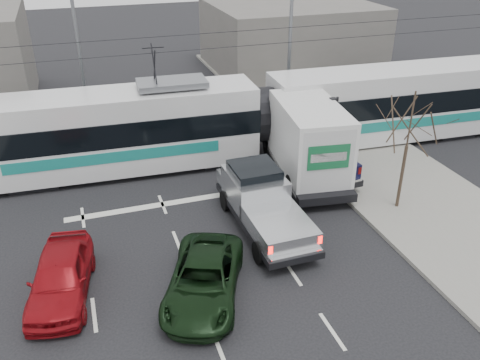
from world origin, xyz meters
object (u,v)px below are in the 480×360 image
object	(u,v)px
silver_pickup	(261,200)
traffic_signal	(333,119)
green_car	(204,280)
red_car	(61,276)
box_truck	(305,140)
bare_tree	(410,125)
navy_pickup	(306,149)
street_lamp_near	(287,32)
tram	(261,116)
street_lamp_far	(74,39)

from	to	relation	value
silver_pickup	traffic_signal	bearing A→B (deg)	33.97
green_car	red_car	distance (m)	4.61
silver_pickup	red_car	distance (m)	7.86
box_truck	red_car	world-z (taller)	box_truck
bare_tree	navy_pickup	size ratio (longest dim) A/B	0.86
navy_pickup	silver_pickup	bearing A→B (deg)	-140.40
red_car	bare_tree	bearing A→B (deg)	15.00
green_car	red_car	world-z (taller)	red_car
street_lamp_near	tram	world-z (taller)	street_lamp_near
street_lamp_near	navy_pickup	xyz separation A→B (m)	(-1.85, -7.02, -3.94)
street_lamp_far	red_car	xyz separation A→B (m)	(-1.67, -14.72, -4.36)
street_lamp_near	red_car	xyz separation A→B (m)	(-13.17, -12.72, -4.36)
bare_tree	street_lamp_near	bearing A→B (deg)	91.42
traffic_signal	red_car	bearing A→B (deg)	-157.07
traffic_signal	red_car	size ratio (longest dim) A/B	0.81
bare_tree	traffic_signal	size ratio (longest dim) A/B	1.39
traffic_signal	silver_pickup	size ratio (longest dim) A/B	0.58
bare_tree	street_lamp_near	world-z (taller)	street_lamp_near
box_truck	traffic_signal	bearing A→B (deg)	1.10
tram	green_car	bearing A→B (deg)	-117.30
bare_tree	street_lamp_far	bearing A→B (deg)	131.12
traffic_signal	street_lamp_far	world-z (taller)	street_lamp_far
bare_tree	green_car	xyz separation A→B (m)	(-9.10, -2.74, -3.13)
navy_pickup	green_car	xyz separation A→B (m)	(-6.97, -7.22, -0.51)
box_truck	green_car	bearing A→B (deg)	-126.34
silver_pickup	box_truck	xyz separation A→B (m)	(3.42, 3.42, 0.71)
tram	navy_pickup	bearing A→B (deg)	-59.29
street_lamp_near	box_truck	distance (m)	8.34
bare_tree	silver_pickup	distance (m)	6.48
traffic_signal	street_lamp_near	distance (m)	7.91
bare_tree	navy_pickup	world-z (taller)	bare_tree
traffic_signal	silver_pickup	world-z (taller)	traffic_signal
street_lamp_near	box_truck	world-z (taller)	street_lamp_near
bare_tree	navy_pickup	xyz separation A→B (m)	(-2.14, 4.48, -2.62)
bare_tree	tram	bearing A→B (deg)	116.43
street_lamp_far	tram	distance (m)	10.97
street_lamp_near	red_car	world-z (taller)	street_lamp_near
bare_tree	red_car	size ratio (longest dim) A/B	1.13
tram	box_truck	size ratio (longest dim) A/B	3.74
box_truck	green_car	distance (m)	9.66
street_lamp_far	tram	xyz separation A→B (m)	(8.30, -6.49, -3.05)
traffic_signal	box_truck	xyz separation A→B (m)	(-1.30, 0.15, -0.92)
street_lamp_far	silver_pickup	xyz separation A→B (m)	(5.94, -12.77, -4.01)
tram	red_car	xyz separation A→B (m)	(-9.97, -8.23, -1.30)
tram	box_truck	distance (m)	3.06
box_truck	red_car	xyz separation A→B (m)	(-11.02, -5.37, -1.06)
tram	navy_pickup	world-z (taller)	tram
bare_tree	red_car	xyz separation A→B (m)	(-13.45, -1.22, -3.04)
green_car	box_truck	bearing A→B (deg)	69.39
street_lamp_far	box_truck	distance (m)	13.63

